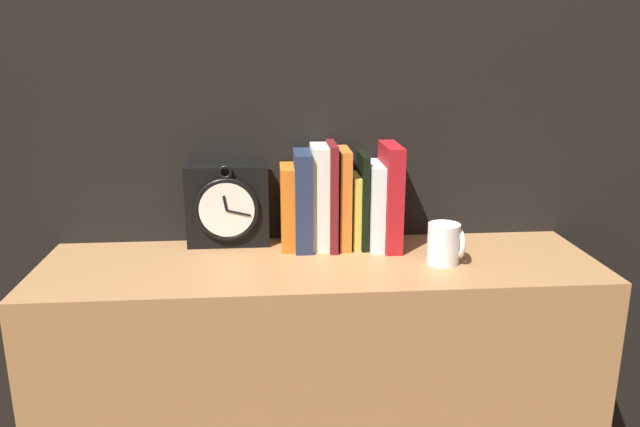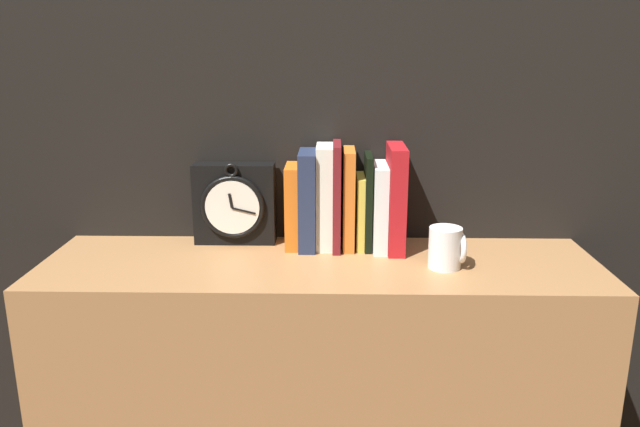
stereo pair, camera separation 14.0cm
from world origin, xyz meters
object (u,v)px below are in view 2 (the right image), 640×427
at_px(book_slot1_navy, 308,200).
at_px(book_slot6_black, 368,201).
at_px(book_slot2_white, 325,197).
at_px(book_slot0_orange, 293,206).
at_px(book_slot4_orange, 349,199).
at_px(book_slot3_maroon, 337,196).
at_px(book_slot7_white, 379,207).
at_px(book_slot8_red, 396,198).
at_px(book_slot5_yellow, 360,211).
at_px(clock, 235,204).
at_px(mug, 447,248).

relative_size(book_slot1_navy, book_slot6_black, 1.03).
bearing_deg(book_slot2_white, book_slot1_navy, -171.73).
xyz_separation_m(book_slot0_orange, book_slot4_orange, (0.14, -0.00, 0.02)).
bearing_deg(book_slot3_maroon, book_slot2_white, 164.82).
bearing_deg(book_slot1_navy, book_slot7_white, -1.47).
relative_size(book_slot4_orange, book_slot8_red, 0.95).
bearing_deg(book_slot3_maroon, book_slot5_yellow, 10.20).
bearing_deg(book_slot4_orange, book_slot0_orange, 178.56).
xyz_separation_m(clock, mug, (0.50, -0.17, -0.05)).
xyz_separation_m(book_slot1_navy, book_slot7_white, (0.17, -0.00, -0.01)).
xyz_separation_m(book_slot2_white, book_slot3_maroon, (0.03, -0.01, 0.00)).
xyz_separation_m(clock, book_slot4_orange, (0.28, -0.02, 0.02)).
bearing_deg(book_slot6_black, book_slot3_maroon, -175.18).
bearing_deg(book_slot5_yellow, mug, -38.82).
height_order(book_slot1_navy, mug, book_slot1_navy).
bearing_deg(book_slot0_orange, book_slot5_yellow, 0.46).
distance_m(book_slot8_red, mug, 0.18).
bearing_deg(book_slot1_navy, book_slot6_black, 1.74).
distance_m(book_slot3_maroon, book_slot5_yellow, 0.07).
bearing_deg(book_slot7_white, book_slot1_navy, 178.53).
distance_m(book_slot2_white, book_slot8_red, 0.17).
bearing_deg(book_slot0_orange, book_slot2_white, -0.83).
bearing_deg(book_slot7_white, book_slot2_white, 175.50).
bearing_deg(mug, book_slot5_yellow, 141.18).
height_order(book_slot6_black, book_slot8_red, book_slot8_red).
bearing_deg(book_slot8_red, book_slot1_navy, 177.00).
bearing_deg(clock, book_slot6_black, -4.10).
height_order(clock, book_slot6_black, book_slot6_black).
distance_m(book_slot4_orange, mug, 0.27).
xyz_separation_m(clock, book_slot5_yellow, (0.31, -0.02, -0.01)).
distance_m(book_slot1_navy, mug, 0.35).
bearing_deg(book_slot1_navy, book_slot2_white, 8.27).
distance_m(book_slot1_navy, book_slot8_red, 0.21).
height_order(book_slot0_orange, book_slot2_white, book_slot2_white).
height_order(book_slot1_navy, book_slot8_red, book_slot8_red).
relative_size(clock, book_slot7_white, 1.01).
xyz_separation_m(book_slot7_white, mug, (0.14, -0.14, -0.06)).
relative_size(book_slot5_yellow, book_slot7_white, 0.86).
distance_m(clock, book_slot4_orange, 0.28).
xyz_separation_m(book_slot6_black, mug, (0.17, -0.15, -0.07)).
relative_size(clock, book_slot8_red, 0.82).
bearing_deg(book_slot7_white, book_slot6_black, 162.08).
relative_size(clock, book_slot1_navy, 0.88).
bearing_deg(mug, book_slot3_maroon, 150.25).
xyz_separation_m(clock, book_slot0_orange, (0.15, -0.02, 0.00)).
relative_size(book_slot3_maroon, book_slot7_white, 1.24).
relative_size(book_slot4_orange, book_slot6_black, 1.05).
xyz_separation_m(book_slot2_white, mug, (0.27, -0.15, -0.08)).
xyz_separation_m(book_slot0_orange, mug, (0.35, -0.15, -0.05)).
distance_m(book_slot5_yellow, book_slot6_black, 0.03).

